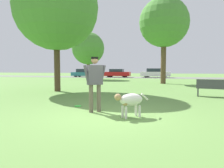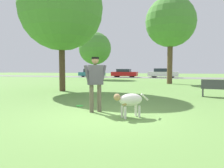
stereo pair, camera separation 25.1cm
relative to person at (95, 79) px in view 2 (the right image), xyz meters
name	(u,v)px [view 2 (the right image)]	position (x,y,z in m)	size (l,w,h in m)	color
ground_plane	(106,116)	(0.53, -0.49, -1.02)	(120.00, 120.00, 0.00)	#608C42
far_road_strip	(169,78)	(0.53, 27.63, -1.01)	(120.00, 6.00, 0.01)	slate
person	(95,79)	(0.00, 0.00, 0.00)	(0.62, 0.52, 1.71)	#665B4C
dog	(129,100)	(1.19, -0.44, -0.54)	(0.88, 0.82, 0.68)	silver
frisbee	(80,106)	(-0.96, 0.83, -1.01)	(0.25, 0.25, 0.02)	#33D838
tree_far_left	(95,48)	(-8.29, 19.82, 2.93)	(4.13, 4.13, 6.03)	brown
tree_near_left	(61,9)	(-4.39, 5.35, 3.88)	(4.95, 4.95, 7.39)	#4C3826
tree_mid_center	(171,22)	(1.37, 14.09, 4.46)	(4.45, 4.45, 7.74)	brown
parked_car_teal	(92,73)	(-12.18, 27.65, -0.37)	(4.26, 1.93, 1.35)	teal
parked_car_red	(124,73)	(-6.48, 27.63, -0.36)	(4.13, 1.90, 1.32)	red
parked_car_white	(163,73)	(-0.45, 27.89, -0.32)	(4.52, 2.00, 1.41)	white
park_bench	(217,88)	(4.10, 5.01, -0.57)	(1.44, 0.57, 0.84)	#47474C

